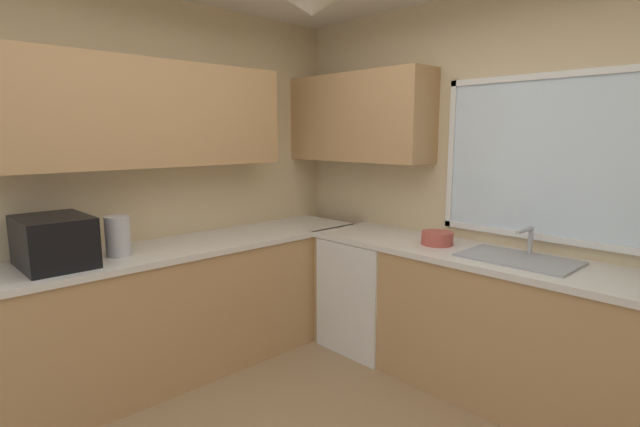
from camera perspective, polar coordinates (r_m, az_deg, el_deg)
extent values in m
cube|color=beige|center=(3.48, 21.42, 2.91)|extent=(3.81, 0.06, 2.62)
cube|color=beige|center=(3.61, -21.64, 3.11)|extent=(0.06, 3.66, 2.62)
cube|color=silver|center=(3.33, 25.48, 6.01)|extent=(1.28, 0.02, 0.97)
cube|color=white|center=(3.34, 26.04, 14.67)|extent=(1.36, 0.04, 0.04)
cube|color=white|center=(3.38, 24.81, -2.55)|extent=(1.36, 0.04, 0.04)
cube|color=white|center=(3.61, 15.54, 6.77)|extent=(0.04, 0.04, 1.05)
cube|color=tan|center=(3.34, -24.13, 10.94)|extent=(0.32, 2.48, 0.70)
cube|color=tan|center=(3.96, 4.60, 11.35)|extent=(1.32, 0.32, 0.70)
cube|color=tan|center=(3.50, -18.61, -11.62)|extent=(0.62, 3.24, 0.87)
cube|color=silver|center=(3.37, -19.01, -4.33)|extent=(0.65, 3.27, 0.04)
cube|color=tan|center=(3.30, 21.30, -13.07)|extent=(2.87, 0.62, 0.87)
cube|color=silver|center=(3.16, 21.80, -5.37)|extent=(2.90, 0.65, 0.04)
cube|color=white|center=(3.83, 6.03, -9.39)|extent=(0.60, 0.60, 0.87)
cube|color=black|center=(3.14, -29.30, -2.93)|extent=(0.48, 0.36, 0.29)
cylinder|color=#B7B7BC|center=(3.22, -23.09, -2.51)|extent=(0.15, 0.15, 0.25)
cube|color=#9EA0A5|center=(3.14, 22.69, -5.10)|extent=(0.66, 0.40, 0.02)
cylinder|color=#B7B7BC|center=(3.26, 23.92, -3.09)|extent=(0.03, 0.03, 0.18)
cylinder|color=#B7B7BC|center=(3.15, 23.32, -1.87)|extent=(0.02, 0.20, 0.02)
cylinder|color=#B74C42|center=(3.38, 13.89, -2.89)|extent=(0.22, 0.22, 0.09)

